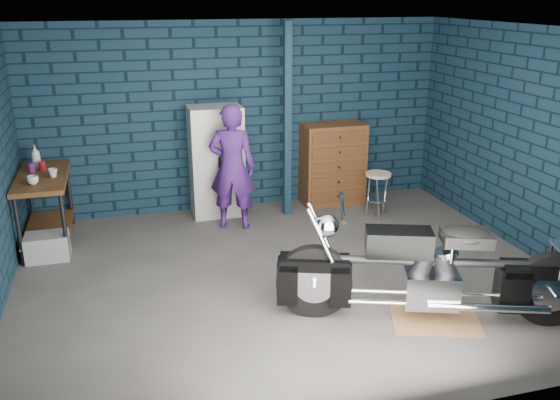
# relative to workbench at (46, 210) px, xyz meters

# --- Properties ---
(ground) EXTENTS (6.00, 6.00, 0.00)m
(ground) POSITION_rel_workbench_xyz_m (2.68, -1.75, -0.46)
(ground) COLOR #53504D
(ground) RESTS_ON ground
(room_walls) EXTENTS (6.02, 5.01, 2.71)m
(room_walls) POSITION_rel_workbench_xyz_m (2.68, -1.20, 1.45)
(room_walls) COLOR #102838
(room_walls) RESTS_ON ground
(support_post) EXTENTS (0.10, 0.10, 2.70)m
(support_post) POSITION_rel_workbench_xyz_m (3.23, 0.20, 0.90)
(support_post) COLOR #102534
(support_post) RESTS_ON ground
(workbench) EXTENTS (0.60, 1.40, 0.91)m
(workbench) POSITION_rel_workbench_xyz_m (0.00, 0.00, 0.00)
(workbench) COLOR brown
(workbench) RESTS_ON ground
(drip_mat) EXTENTS (1.02, 0.89, 0.01)m
(drip_mat) POSITION_rel_workbench_xyz_m (3.80, -3.03, -0.45)
(drip_mat) COLOR brown
(drip_mat) RESTS_ON ground
(motorcycle) EXTENTS (2.75, 1.58, 1.17)m
(motorcycle) POSITION_rel_workbench_xyz_m (3.80, -3.03, 0.13)
(motorcycle) COLOR black
(motorcycle) RESTS_ON ground
(person) EXTENTS (0.72, 0.59, 1.70)m
(person) POSITION_rel_workbench_xyz_m (2.38, -0.09, 0.39)
(person) COLOR #481F77
(person) RESTS_ON ground
(storage_bin) EXTENTS (0.50, 0.36, 0.31)m
(storage_bin) POSITION_rel_workbench_xyz_m (0.02, -0.50, -0.30)
(storage_bin) COLOR gray
(storage_bin) RESTS_ON ground
(locker) EXTENTS (0.73, 0.52, 1.57)m
(locker) POSITION_rel_workbench_xyz_m (2.27, 0.48, 0.33)
(locker) COLOR beige
(locker) RESTS_ON ground
(tool_chest) EXTENTS (0.92, 0.51, 1.22)m
(tool_chest) POSITION_rel_workbench_xyz_m (4.03, 0.48, 0.16)
(tool_chest) COLOR brown
(tool_chest) RESTS_ON ground
(shop_stool) EXTENTS (0.42, 0.42, 0.65)m
(shop_stool) POSITION_rel_workbench_xyz_m (4.43, -0.27, -0.13)
(shop_stool) COLOR #BEAB8F
(shop_stool) RESTS_ON ground
(cup_a) EXTENTS (0.17, 0.17, 0.10)m
(cup_a) POSITION_rel_workbench_xyz_m (-0.06, -0.37, 0.51)
(cup_a) COLOR #BEAB8F
(cup_a) RESTS_ON workbench
(cup_b) EXTENTS (0.14, 0.14, 0.10)m
(cup_b) POSITION_rel_workbench_xyz_m (0.15, -0.12, 0.51)
(cup_b) COLOR #BEAB8F
(cup_b) RESTS_ON workbench
(mug_purple) EXTENTS (0.11, 0.11, 0.12)m
(mug_purple) POSITION_rel_workbench_xyz_m (-0.12, 0.16, 0.51)
(mug_purple) COLOR #581A68
(mug_purple) RESTS_ON workbench
(mug_red) EXTENTS (0.11, 0.11, 0.11)m
(mug_red) POSITION_rel_workbench_xyz_m (-0.00, 0.23, 0.51)
(mug_red) COLOR maroon
(mug_red) RESTS_ON workbench
(bottle) EXTENTS (0.13, 0.13, 0.30)m
(bottle) POSITION_rel_workbench_xyz_m (-0.08, 0.37, 0.60)
(bottle) COLOR gray
(bottle) RESTS_ON workbench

